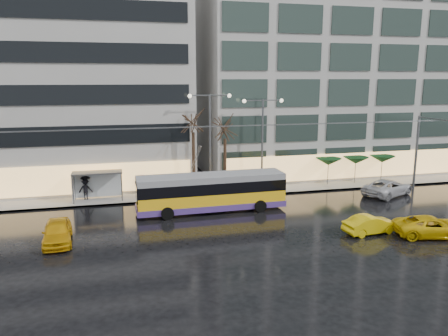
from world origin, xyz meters
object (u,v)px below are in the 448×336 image
object	(u,v)px
trolleybus	(211,193)
bus_shelter	(93,179)
street_lamp_near	(210,130)
taxi_a	(57,232)

from	to	relation	value
trolleybus	bus_shelter	size ratio (longest dim) A/B	2.84
trolleybus	street_lamp_near	bearing A→B (deg)	78.97
trolleybus	taxi_a	world-z (taller)	trolleybus
trolleybus	street_lamp_near	distance (m)	7.09
bus_shelter	taxi_a	world-z (taller)	bus_shelter
bus_shelter	taxi_a	distance (m)	9.86
taxi_a	bus_shelter	bearing A→B (deg)	74.67
street_lamp_near	taxi_a	world-z (taller)	street_lamp_near
street_lamp_near	bus_shelter	bearing A→B (deg)	-179.37
street_lamp_near	taxi_a	xyz separation A→B (m)	(-12.25, -9.72, -5.24)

